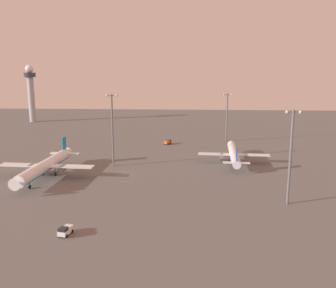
# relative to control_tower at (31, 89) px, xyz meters

# --- Properties ---
(ground_plane) EXTENTS (416.00, 416.00, 0.00)m
(ground_plane) POSITION_rel_control_tower_xyz_m (87.56, -127.07, -22.90)
(ground_plane) COLOR #605E5B
(control_tower) EXTENTS (8.00, 8.00, 39.71)m
(control_tower) POSITION_rel_control_tower_xyz_m (0.00, 0.00, 0.00)
(control_tower) COLOR #A8A8B2
(control_tower) RESTS_ON ground
(airplane_near_gate) EXTENTS (34.19, 43.92, 11.27)m
(airplane_near_gate) POSITION_rel_control_tower_xyz_m (60.21, -133.11, -18.64)
(airplane_near_gate) COLOR white
(airplane_near_gate) RESTS_ON ground
(airplane_taxiway_distant) EXTENTS (29.02, 37.28, 9.56)m
(airplane_taxiway_distant) POSITION_rel_control_tower_xyz_m (129.20, -108.43, -19.28)
(airplane_taxiway_distant) COLOR white
(airplane_taxiway_distant) RESTS_ON ground
(maintenance_van) EXTENTS (2.79, 4.46, 2.25)m
(maintenance_van) POSITION_rel_control_tower_xyz_m (82.06, -178.77, -21.72)
(maintenance_van) COLOR white
(maintenance_van) RESTS_ON ground
(cargo_loader) EXTENTS (3.76, 4.57, 2.25)m
(cargo_loader) POSITION_rel_control_tower_xyz_m (100.22, -73.18, -21.72)
(cargo_loader) COLOR #D85919
(cargo_loader) RESTS_ON ground
(apron_light_central) EXTENTS (4.80, 0.90, 27.13)m
(apron_light_central) POSITION_rel_control_tower_xyz_m (139.27, -155.07, -7.47)
(apron_light_central) COLOR slate
(apron_light_central) RESTS_ON ground
(apron_light_east) EXTENTS (4.80, 0.90, 25.06)m
(apron_light_east) POSITION_rel_control_tower_xyz_m (130.42, -64.18, -8.54)
(apron_light_east) COLOR slate
(apron_light_east) RESTS_ON ground
(apron_light_west) EXTENTS (4.80, 0.90, 28.41)m
(apron_light_west) POSITION_rel_control_tower_xyz_m (81.05, -116.55, -6.82)
(apron_light_west) COLOR slate
(apron_light_west) RESTS_ON ground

